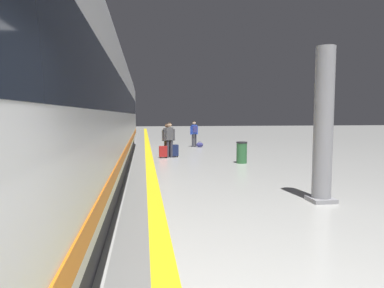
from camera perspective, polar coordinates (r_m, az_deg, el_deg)
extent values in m
cube|color=yellow|center=(10.94, -6.78, -5.84)|extent=(0.36, 80.00, 0.01)
cube|color=slate|center=(10.94, -8.78, -5.87)|extent=(0.72, 80.00, 0.01)
cube|color=#38383D|center=(7.88, -22.63, -7.86)|extent=(2.67, 30.31, 0.70)
cube|color=silver|center=(7.69, -23.07, 5.34)|extent=(2.90, 31.57, 2.90)
cylinder|color=silver|center=(7.84, -23.43, 15.62)|extent=(2.84, 30.94, 2.84)
cube|color=black|center=(7.71, -23.16, 7.94)|extent=(2.93, 29.68, 0.80)
cube|color=orange|center=(7.76, -22.79, -3.17)|extent=(2.94, 30.94, 0.24)
cube|color=gray|center=(12.65, -23.95, 3.87)|extent=(0.02, 0.90, 2.00)
cylinder|color=brown|center=(16.45, -4.50, -0.78)|extent=(0.14, 0.14, 0.81)
cylinder|color=brown|center=(16.49, -3.91, -0.76)|extent=(0.14, 0.14, 0.81)
cube|color=#4C4C51|center=(16.41, -4.22, 1.65)|extent=(0.36, 0.25, 0.58)
cylinder|color=#4C4C51|center=(16.37, -4.95, 1.47)|extent=(0.09, 0.09, 0.54)
cylinder|color=#4C4C51|center=(16.48, -3.51, 1.50)|extent=(0.09, 0.09, 0.54)
sphere|color=#A37556|center=(16.40, -4.23, 3.11)|extent=(0.21, 0.21, 0.21)
sphere|color=black|center=(16.40, -4.23, 3.19)|extent=(0.20, 0.20, 0.20)
cube|color=brown|center=(16.27, -4.09, 1.70)|extent=(0.27, 0.18, 0.39)
cube|color=#19234C|center=(16.34, -3.04, -1.08)|extent=(0.43, 0.34, 0.54)
cube|color=#19234C|center=(16.45, -3.22, -1.27)|extent=(0.30, 0.13, 0.30)
cylinder|color=black|center=(16.25, -3.39, -2.18)|extent=(0.04, 0.06, 0.06)
cylinder|color=black|center=(16.38, -2.49, -2.12)|extent=(0.04, 0.06, 0.06)
cylinder|color=#383842|center=(16.19, -4.11, -0.82)|extent=(0.14, 0.14, 0.84)
cylinder|color=#383842|center=(16.22, -3.48, -0.81)|extent=(0.14, 0.14, 0.84)
cube|color=#4C4C51|center=(16.15, -3.81, 1.74)|extent=(0.36, 0.23, 0.60)
cylinder|color=#4C4C51|center=(16.12, -4.59, 1.55)|extent=(0.09, 0.09, 0.56)
cylinder|color=#4C4C51|center=(16.20, -3.05, 1.57)|extent=(0.09, 0.09, 0.56)
sphere|color=tan|center=(16.13, -3.82, 3.27)|extent=(0.22, 0.22, 0.22)
sphere|color=black|center=(16.13, -3.82, 3.35)|extent=(0.20, 0.20, 0.20)
cube|color=#A51E1E|center=(16.09, -4.90, -1.25)|extent=(0.39, 0.23, 0.51)
cube|color=#A51E1E|center=(16.21, -4.94, -1.43)|extent=(0.31, 0.03, 0.28)
cylinder|color=black|center=(16.04, -5.38, -2.29)|extent=(0.02, 0.06, 0.06)
cylinder|color=black|center=(16.07, -4.37, -2.27)|extent=(0.02, 0.06, 0.06)
cylinder|color=#383842|center=(21.55, 0.14, 0.60)|extent=(0.14, 0.14, 0.82)
cylinder|color=#383842|center=(21.61, 0.58, 0.61)|extent=(0.14, 0.14, 0.82)
cube|color=blue|center=(21.54, 0.36, 2.47)|extent=(0.37, 0.26, 0.59)
cylinder|color=blue|center=(21.47, -0.19, 2.33)|extent=(0.09, 0.09, 0.55)
cylinder|color=blue|center=(21.62, 0.88, 2.35)|extent=(0.09, 0.09, 0.55)
sphere|color=beige|center=(21.52, 0.36, 3.59)|extent=(0.22, 0.22, 0.22)
sphere|color=black|center=(21.52, 0.36, 3.65)|extent=(0.20, 0.20, 0.20)
cube|color=navy|center=(21.40, 0.50, 2.51)|extent=(0.28, 0.19, 0.39)
ellipsoid|color=navy|center=(21.39, 1.31, -0.14)|extent=(0.44, 0.26, 0.30)
torus|color=navy|center=(21.38, 1.31, 0.13)|extent=(0.22, 0.02, 0.22)
cylinder|color=gray|center=(8.41, 21.28, 2.95)|extent=(0.44, 0.44, 3.60)
cube|color=gray|center=(8.64, 20.91, -8.74)|extent=(0.56, 0.56, 0.10)
cylinder|color=#2D6638|center=(14.45, 8.38, -1.54)|extent=(0.44, 0.44, 0.85)
cylinder|color=#262628|center=(14.40, 8.40, 0.25)|extent=(0.46, 0.46, 0.06)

